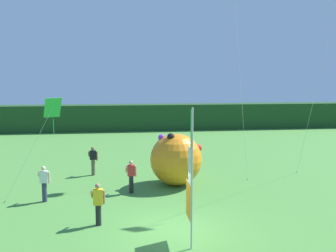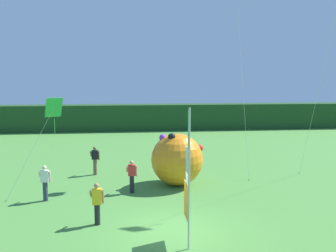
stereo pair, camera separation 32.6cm
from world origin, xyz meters
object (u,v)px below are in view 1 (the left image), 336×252
(person_mid_field, at_px, (98,203))
(kite_green_diamond_2, at_px, (52,110))
(banner_flag, at_px, (190,180))
(person_near_banner, at_px, (93,160))
(person_far_left, at_px, (131,176))
(person_far_right, at_px, (44,183))
(inflatable_balloon, at_px, (176,159))

(person_mid_field, relative_size, kite_green_diamond_2, 0.35)
(banner_flag, xyz_separation_m, person_near_banner, (-3.97, 9.49, -1.37))
(person_far_left, bearing_deg, person_far_right, -169.03)
(person_mid_field, xyz_separation_m, inflatable_balloon, (3.76, 4.90, 0.50))
(person_near_banner, bearing_deg, inflatable_balloon, -28.92)
(person_mid_field, distance_m, person_far_left, 4.04)
(kite_green_diamond_2, bearing_deg, person_far_right, -116.35)
(banner_flag, height_order, person_mid_field, banner_flag)
(person_far_left, bearing_deg, kite_green_diamond_2, -178.61)
(person_far_right, height_order, kite_green_diamond_2, kite_green_diamond_2)
(person_far_left, distance_m, kite_green_diamond_2, 4.92)
(person_near_banner, height_order, person_far_left, person_near_banner)
(banner_flag, bearing_deg, person_far_right, 138.78)
(person_far_left, bearing_deg, person_near_banner, 120.62)
(banner_flag, bearing_deg, person_far_left, 107.36)
(person_far_left, distance_m, inflatable_balloon, 2.69)
(kite_green_diamond_2, bearing_deg, banner_flag, -46.54)
(person_mid_field, bearing_deg, inflatable_balloon, 52.49)
(person_mid_field, relative_size, person_far_left, 1.01)
(person_near_banner, xyz_separation_m, person_mid_field, (0.77, -7.41, -0.02))
(person_far_right, bearing_deg, person_far_left, 10.97)
(banner_flag, height_order, person_far_right, banner_flag)
(inflatable_balloon, bearing_deg, kite_green_diamond_2, -168.95)
(person_mid_field, height_order, person_far_right, person_far_right)
(kite_green_diamond_2, bearing_deg, inflatable_balloon, 11.05)
(person_far_right, distance_m, inflatable_balloon, 6.69)
(banner_flag, relative_size, kite_green_diamond_2, 1.00)
(person_mid_field, height_order, inflatable_balloon, inflatable_balloon)
(banner_flag, height_order, person_near_banner, banner_flag)
(kite_green_diamond_2, bearing_deg, person_mid_field, -58.30)
(banner_flag, relative_size, person_far_left, 2.89)
(banner_flag, relative_size, person_near_banner, 2.80)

